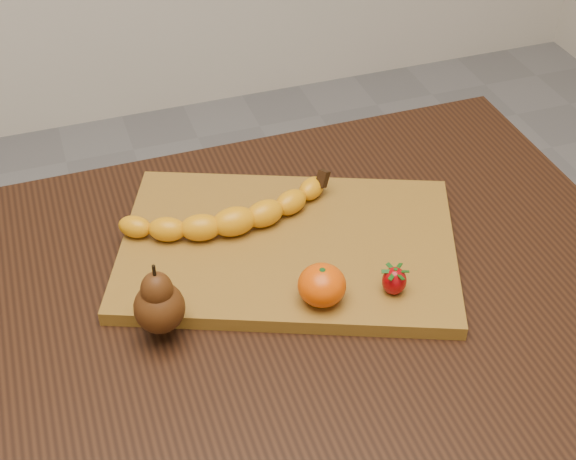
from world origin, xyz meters
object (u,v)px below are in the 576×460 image
object	(u,v)px
table	(279,341)
cutting_board	(288,247)
pear	(158,297)
mandarin	(322,285)

from	to	relation	value
table	cutting_board	bearing A→B (deg)	61.64
pear	cutting_board	bearing A→B (deg)	26.76
table	mandarin	size ratio (longest dim) A/B	16.58
cutting_board	pear	xyz separation A→B (m)	(-0.19, -0.10, 0.06)
cutting_board	mandarin	world-z (taller)	mandarin
cutting_board	pear	world-z (taller)	pear
table	pear	bearing A→B (deg)	-168.61
mandarin	table	bearing A→B (deg)	125.52
table	mandarin	distance (m)	0.16
cutting_board	mandarin	xyz separation A→B (m)	(0.00, -0.12, 0.04)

